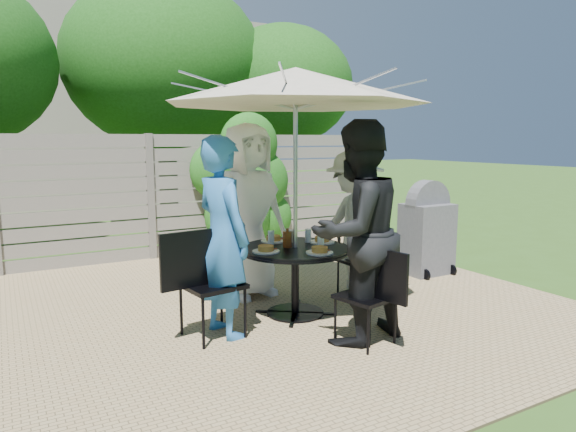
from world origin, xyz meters
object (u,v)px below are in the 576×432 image
chair_back (242,268)px  glass_right (308,236)px  plate_left (266,250)px  bbq_grill (427,232)px  chair_front (366,316)px  plate_back (273,239)px  syrup_jug (287,239)px  person_right (354,226)px  chair_left (211,306)px  umbrella (296,87)px  plate_front (320,251)px  plate_right (322,240)px  person_left (223,238)px  glass_front (321,243)px  glass_back (271,238)px  patio_table (295,268)px  person_back (248,211)px  coffee_cup (289,237)px  person_front (357,233)px  chair_right (362,275)px

chair_back → glass_right: size_ratio=7.12×
plate_left → bbq_grill: bbq_grill is taller
bbq_grill → chair_front: bearing=-145.7°
plate_back → glass_right: (0.30, -0.21, 0.05)m
chair_back → syrup_jug: bearing=-6.8°
person_right → chair_left: bearing=-90.0°
umbrella → glass_right: (0.24, 0.15, -1.48)m
umbrella → plate_front: bearing=-80.7°
chair_back → plate_right: 1.12m
plate_front → person_left: bearing=165.9°
plate_front → glass_front: bearing=53.0°
person_left → syrup_jug: (0.75, 0.17, -0.12)m
chair_left → glass_back: 1.02m
patio_table → chair_back: 0.99m
plate_back → plate_right: bearing=-35.7°
patio_table → person_back: bearing=99.3°
chair_front → glass_front: 0.88m
person_right → glass_right: person_right is taller
glass_back → coffee_cup: glass_back is taller
person_front → plate_left: (-0.49, 0.76, -0.24)m
chair_front → syrup_jug: size_ratio=5.46×
plate_right → glass_front: size_ratio=1.86×
plate_front → chair_left: bearing=168.9°
glass_front → syrup_jug: 0.35m
patio_table → person_right: size_ratio=0.75×
plate_back → plate_left: bearing=-125.7°
plate_front → person_right: bearing=32.7°
umbrella → person_left: bearing=-170.7°
person_back → glass_back: (-0.01, -0.58, -0.20)m
glass_right → bbq_grill: size_ratio=0.11×
glass_back → plate_back: bearing=53.0°
chair_front → syrup_jug: bearing=-0.1°
person_front → glass_back: 1.11m
umbrella → glass_right: umbrella is taller
person_left → bbq_grill: person_left is taller
plate_back → chair_front: bearing=-80.7°
chair_right → coffee_cup: chair_right is taller
plate_left → umbrella: bearing=9.3°
chair_left → plate_right: (1.31, 0.21, 0.43)m
glass_right → bbq_grill: bbq_grill is taller
person_left → glass_back: bearing=-70.3°
chair_right → umbrella: bearing=6.0°
chair_left → plate_front: chair_left is taller
glass_right → coffee_cup: (-0.18, 0.09, -0.01)m
glass_front → glass_right: 0.40m
plate_front → glass_back: bearing=108.9°
person_back → glass_back: person_back is taller
chair_back → bbq_grill: (2.46, -0.41, 0.27)m
plate_front → glass_front: (0.09, 0.12, 0.05)m
plate_front → glass_front: size_ratio=1.86×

